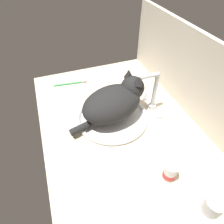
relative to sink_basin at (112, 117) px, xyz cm
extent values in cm
cube|color=beige|center=(5.16, 1.21, -2.37)|extent=(109.30, 71.19, 3.00)
cube|color=beige|center=(5.16, 38.01, 17.00)|extent=(109.30, 2.40, 41.73)
torus|color=white|center=(0.00, 0.00, 0.14)|extent=(35.60, 35.60, 2.02)
cylinder|color=white|center=(0.00, 0.00, -0.57)|extent=(32.56, 32.56, 0.60)
cylinder|color=silver|center=(0.00, 22.28, 0.15)|extent=(4.00, 4.00, 2.03)
cylinder|color=silver|center=(0.00, 22.28, 10.48)|extent=(2.00, 2.00, 18.63)
sphere|color=silver|center=(0.00, 22.28, 19.80)|extent=(2.20, 2.20, 2.20)
cylinder|color=silver|center=(0.00, 18.30, 19.80)|extent=(2.00, 7.95, 2.00)
sphere|color=silver|center=(0.00, 14.33, 19.80)|extent=(2.10, 2.10, 2.10)
cylinder|color=silver|center=(-7.57, 22.28, -0.07)|extent=(3.20, 3.20, 1.60)
cone|color=silver|center=(-7.57, 22.28, 2.66)|extent=(2.88, 2.88, 3.87)
cylinder|color=silver|center=(7.57, 22.28, -0.07)|extent=(3.20, 3.20, 1.60)
cone|color=silver|center=(7.57, 22.28, 2.66)|extent=(2.88, 2.88, 3.87)
ellipsoid|color=black|center=(0.00, 0.00, 8.59)|extent=(27.18, 34.17, 14.88)
sphere|color=black|center=(-3.19, 11.54, 12.54)|extent=(11.54, 11.54, 11.54)
cone|color=black|center=(-6.53, 10.62, 18.75)|extent=(4.39, 4.39, 4.33)
cone|color=black|center=(0.14, 12.47, 18.75)|extent=(4.39, 4.39, 4.33)
ellipsoid|color=silver|center=(-4.35, 15.71, 11.39)|extent=(5.60, 4.63, 3.69)
ellipsoid|color=silver|center=(-2.79, 10.10, 7.85)|extent=(12.79, 11.00, 8.19)
cylinder|color=black|center=(4.37, -15.79, 2.75)|extent=(6.24, 12.24, 3.20)
cylinder|color=#B2B5BA|center=(52.45, 16.25, 1.73)|extent=(6.07, 6.07, 5.21)
cylinder|color=silver|center=(52.45, 16.25, 4.84)|extent=(6.19, 6.19, 1.00)
cylinder|color=white|center=(37.37, 9.19, 2.42)|extent=(4.72, 4.72, 6.57)
cylinder|color=#D13838|center=(37.37, 9.19, 1.89)|extent=(4.86, 4.86, 2.63)
cylinder|color=white|center=(37.37, 9.19, 6.62)|extent=(4.95, 4.95, 1.84)
cylinder|color=#3FB266|center=(-35.57, -15.38, -0.37)|extent=(2.97, 16.81, 1.00)
cube|color=white|center=(-34.42, -5.74, 0.23)|extent=(1.50, 2.72, 1.20)
camera|label=1|loc=(64.54, -23.35, 68.91)|focal=31.41mm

